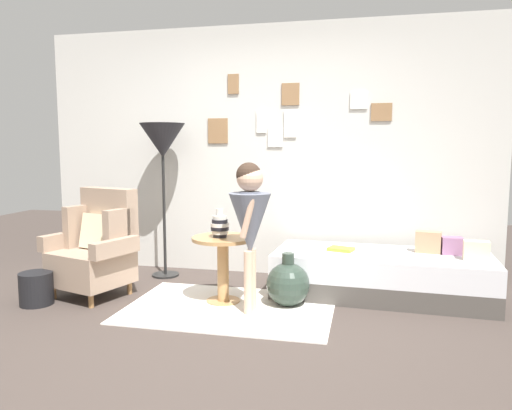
% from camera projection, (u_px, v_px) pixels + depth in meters
% --- Properties ---
extents(ground_plane, '(12.00, 12.00, 0.00)m').
position_uv_depth(ground_plane, '(205.00, 340.00, 3.40)').
color(ground_plane, '#423833').
extents(gallery_wall, '(4.80, 0.12, 2.60)m').
position_uv_depth(gallery_wall, '(263.00, 151.00, 5.14)').
color(gallery_wall, beige).
rests_on(gallery_wall, ground).
extents(rug, '(1.72, 1.17, 0.01)m').
position_uv_depth(rug, '(230.00, 308.00, 4.07)').
color(rug, silver).
rests_on(rug, ground).
extents(armchair, '(0.87, 0.75, 0.97)m').
position_uv_depth(armchair, '(97.00, 247.00, 4.42)').
color(armchair, '#9E7042').
rests_on(armchair, ground).
extents(daybed, '(1.94, 0.90, 0.40)m').
position_uv_depth(daybed, '(381.00, 275.00, 4.39)').
color(daybed, '#4C4742').
rests_on(daybed, ground).
extents(pillow_head, '(0.21, 0.14, 0.17)m').
position_uv_depth(pillow_head, '(476.00, 251.00, 4.07)').
color(pillow_head, beige).
rests_on(pillow_head, daybed).
extents(pillow_mid, '(0.19, 0.13, 0.15)m').
position_uv_depth(pillow_mid, '(452.00, 246.00, 4.31)').
color(pillow_mid, gray).
rests_on(pillow_mid, daybed).
extents(pillow_back, '(0.24, 0.16, 0.19)m').
position_uv_depth(pillow_back, '(428.00, 242.00, 4.37)').
color(pillow_back, tan).
rests_on(pillow_back, daybed).
extents(side_table, '(0.53, 0.53, 0.58)m').
position_uv_depth(side_table, '(223.00, 256.00, 4.19)').
color(side_table, tan).
rests_on(side_table, ground).
extents(vase_striped, '(0.15, 0.15, 0.25)m').
position_uv_depth(vase_striped, '(220.00, 226.00, 4.14)').
color(vase_striped, black).
rests_on(vase_striped, side_table).
extents(floor_lamp, '(0.46, 0.46, 1.59)m').
position_uv_depth(floor_lamp, '(163.00, 144.00, 4.96)').
color(floor_lamp, black).
rests_on(floor_lamp, ground).
extents(person_child, '(0.34, 0.34, 1.23)m').
position_uv_depth(person_child, '(250.00, 217.00, 3.88)').
color(person_child, '#D8AD8E').
rests_on(person_child, ground).
extents(book_on_daybed, '(0.26, 0.22, 0.03)m').
position_uv_depth(book_on_daybed, '(341.00, 249.00, 4.46)').
color(book_on_daybed, '#8EB033').
rests_on(book_on_daybed, daybed).
extents(demijohn_near, '(0.37, 0.37, 0.46)m').
position_uv_depth(demijohn_near, '(288.00, 284.00, 4.13)').
color(demijohn_near, '#2D3D33').
rests_on(demijohn_near, ground).
extents(magazine_basket, '(0.28, 0.28, 0.28)m').
position_uv_depth(magazine_basket, '(36.00, 288.00, 4.17)').
color(magazine_basket, black).
rests_on(magazine_basket, ground).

